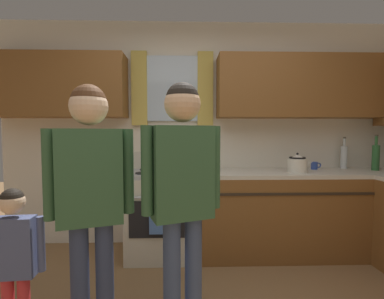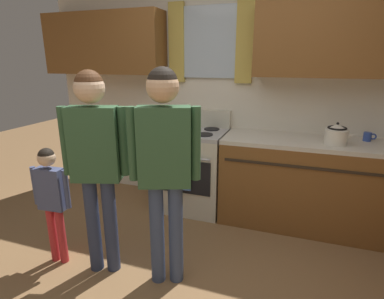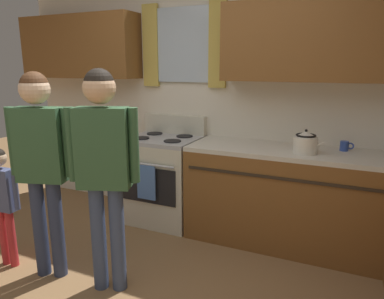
# 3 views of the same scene
# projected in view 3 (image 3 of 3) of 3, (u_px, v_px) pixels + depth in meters

# --- Properties ---
(back_wall_unit) EXTENTS (4.60, 0.42, 2.60)m
(back_wall_unit) POSITION_uv_depth(u_px,v_px,m) (214.00, 77.00, 3.59)
(back_wall_unit) COLOR silver
(back_wall_unit) RESTS_ON ground
(kitchen_counter_run) EXTENTS (2.33, 1.91, 0.90)m
(kitchen_counter_run) POSITION_uv_depth(u_px,v_px,m) (355.00, 223.00, 2.72)
(kitchen_counter_run) COLOR brown
(kitchen_counter_run) RESTS_ON ground
(stove_oven) EXTENTS (0.72, 0.67, 1.10)m
(stove_oven) POSITION_uv_depth(u_px,v_px,m) (164.00, 178.00, 3.77)
(stove_oven) COLOR beige
(stove_oven) RESTS_ON ground
(mug_cobalt_blue) EXTENTS (0.11, 0.07, 0.08)m
(mug_cobalt_blue) POSITION_uv_depth(u_px,v_px,m) (345.00, 146.00, 3.08)
(mug_cobalt_blue) COLOR #2D479E
(mug_cobalt_blue) RESTS_ON kitchen_counter_run
(stovetop_kettle) EXTENTS (0.27, 0.20, 0.21)m
(stovetop_kettle) POSITION_uv_depth(u_px,v_px,m) (306.00, 142.00, 2.98)
(stovetop_kettle) COLOR silver
(stovetop_kettle) RESTS_ON kitchen_counter_run
(adult_holding_child) EXTENTS (0.47, 0.25, 1.58)m
(adult_holding_child) POSITION_uv_depth(u_px,v_px,m) (41.00, 153.00, 2.62)
(adult_holding_child) COLOR #2D3856
(adult_holding_child) RESTS_ON ground
(adult_in_plaid) EXTENTS (0.47, 0.27, 1.61)m
(adult_in_plaid) POSITION_uv_depth(u_px,v_px,m) (103.00, 157.00, 2.44)
(adult_in_plaid) COLOR #38476B
(adult_in_plaid) RESTS_ON ground
(small_child) EXTENTS (0.33, 0.13, 1.00)m
(small_child) POSITION_uv_depth(u_px,v_px,m) (2.00, 194.00, 2.84)
(small_child) COLOR red
(small_child) RESTS_ON ground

